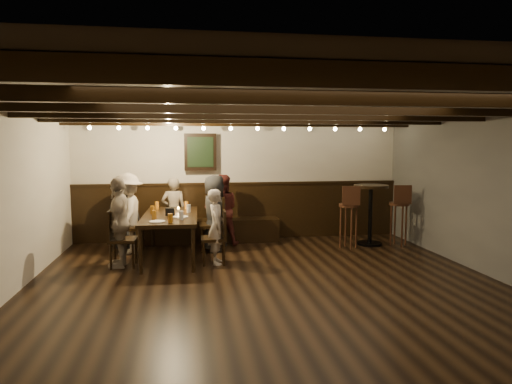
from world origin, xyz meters
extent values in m
plane|color=black|center=(0.00, 0.00, 0.00)|extent=(7.00, 7.00, 0.00)
plane|color=black|center=(0.00, 0.00, 2.40)|extent=(7.00, 7.00, 0.00)
plane|color=beige|center=(0.00, 3.50, 1.20)|extent=(6.50, 0.00, 6.50)
plane|color=#4D4D4B|center=(3.25, 0.00, 1.20)|extent=(0.00, 7.00, 7.00)
cube|color=black|center=(0.00, 3.46, 0.55)|extent=(6.50, 0.08, 1.10)
cube|color=black|center=(-0.80, 3.20, 0.23)|extent=(3.00, 0.45, 0.45)
cube|color=black|center=(-0.80, 3.40, 1.75)|extent=(0.62, 0.12, 0.72)
cube|color=black|center=(-0.80, 3.33, 1.75)|extent=(0.50, 0.02, 0.58)
cube|color=black|center=(0.00, -2.90, 2.31)|extent=(6.50, 0.10, 0.16)
cube|color=black|center=(0.00, -1.74, 2.31)|extent=(6.50, 0.10, 0.16)
cube|color=black|center=(0.00, -0.58, 2.31)|extent=(6.50, 0.10, 0.16)
cube|color=black|center=(0.00, 0.58, 2.31)|extent=(6.50, 0.10, 0.16)
cube|color=black|center=(0.00, 1.74, 2.31)|extent=(6.50, 0.10, 0.16)
cube|color=black|center=(0.00, 2.90, 2.31)|extent=(6.50, 0.10, 0.16)
sphere|color=#FFE099|center=(-2.75, 2.88, 2.19)|extent=(0.07, 0.07, 0.07)
sphere|color=#FFE099|center=(-1.38, 2.88, 2.19)|extent=(0.07, 0.07, 0.07)
sphere|color=#FFE099|center=(0.00, 2.88, 2.19)|extent=(0.07, 0.07, 0.07)
sphere|color=#FFE099|center=(1.38, 2.88, 2.19)|extent=(0.07, 0.07, 0.07)
sphere|color=#FFE099|center=(2.75, 2.88, 2.19)|extent=(0.07, 0.07, 0.07)
cube|color=black|center=(-1.35, 2.05, 0.71)|extent=(0.93, 1.98, 0.06)
cylinder|color=black|center=(-1.76, 1.14, 0.34)|extent=(0.06, 0.06, 0.68)
cylinder|color=black|center=(-1.71, 2.98, 0.34)|extent=(0.06, 0.06, 0.68)
cylinder|color=black|center=(-0.99, 1.12, 0.34)|extent=(0.06, 0.06, 0.68)
cylinder|color=black|center=(-0.94, 2.96, 0.34)|extent=(0.06, 0.06, 0.68)
cube|color=black|center=(-2.04, 2.52, 0.45)|extent=(0.44, 0.44, 0.05)
cube|color=black|center=(-2.23, 2.52, 0.71)|extent=(0.05, 0.43, 0.47)
cube|color=black|center=(-2.06, 1.62, 0.42)|extent=(0.42, 0.42, 0.05)
cube|color=black|center=(-2.24, 1.62, 0.67)|extent=(0.05, 0.41, 0.45)
cube|color=black|center=(-0.64, 2.48, 0.46)|extent=(0.46, 0.46, 0.05)
cube|color=black|center=(-0.44, 2.48, 0.73)|extent=(0.05, 0.44, 0.49)
cube|color=black|center=(-0.66, 1.58, 0.40)|extent=(0.40, 0.40, 0.05)
cube|color=black|center=(-0.49, 1.58, 0.64)|extent=(0.05, 0.39, 0.43)
imported|color=#2A2A2D|center=(-2.22, 2.97, 0.62)|extent=(0.62, 0.41, 1.24)
imported|color=gray|center=(-1.32, 3.10, 0.64)|extent=(0.48, 0.32, 1.29)
imported|color=maroon|center=(-0.43, 2.93, 0.67)|extent=(0.66, 0.52, 1.34)
imported|color=#A99E8F|center=(-2.09, 2.52, 0.70)|extent=(0.55, 0.92, 1.41)
imported|color=gray|center=(-2.11, 1.62, 0.70)|extent=(0.36, 0.83, 1.40)
imported|color=#232426|center=(-0.59, 2.48, 0.68)|extent=(0.45, 0.68, 1.36)
imported|color=#BAAC9E|center=(-0.61, 1.58, 0.60)|extent=(0.30, 0.44, 1.20)
cylinder|color=#BF7219|center=(-1.61, 2.76, 0.80)|extent=(0.07, 0.07, 0.14)
cylinder|color=#BF7219|center=(-1.08, 2.69, 0.80)|extent=(0.07, 0.07, 0.14)
cylinder|color=#BF7219|center=(-1.65, 2.16, 0.80)|extent=(0.07, 0.07, 0.14)
cylinder|color=silver|center=(-1.04, 2.24, 0.80)|extent=(0.07, 0.07, 0.14)
cylinder|color=#BF7219|center=(-1.58, 1.61, 0.80)|extent=(0.07, 0.07, 0.14)
cylinder|color=silver|center=(-1.16, 1.50, 0.80)|extent=(0.07, 0.07, 0.14)
cylinder|color=#BF7219|center=(-1.32, 1.25, 0.80)|extent=(0.07, 0.07, 0.14)
cylinder|color=white|center=(-1.52, 1.35, 0.74)|extent=(0.24, 0.24, 0.01)
cylinder|color=white|center=(-1.18, 1.75, 0.74)|extent=(0.24, 0.24, 0.01)
cube|color=black|center=(-1.35, 2.00, 0.79)|extent=(0.15, 0.10, 0.12)
cylinder|color=beige|center=(-1.22, 2.35, 0.76)|extent=(0.05, 0.05, 0.05)
cylinder|color=black|center=(2.35, 2.52, 0.02)|extent=(0.47, 0.47, 0.04)
cylinder|color=black|center=(2.35, 2.52, 0.56)|extent=(0.08, 0.08, 1.07)
cylinder|color=black|center=(2.35, 2.52, 1.11)|extent=(0.64, 0.64, 0.05)
cylinder|color=#3E2013|center=(1.85, 2.32, 0.79)|extent=(0.36, 0.36, 0.05)
cube|color=#3E2013|center=(1.83, 2.15, 0.99)|extent=(0.32, 0.07, 0.34)
cylinder|color=#3E2013|center=(2.85, 2.37, 0.79)|extent=(0.36, 0.36, 0.05)
cube|color=#3E2013|center=(2.83, 2.20, 0.99)|extent=(0.32, 0.07, 0.34)
camera|label=1|loc=(-1.07, -5.57, 1.90)|focal=32.00mm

